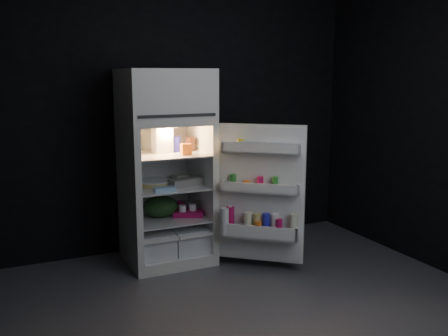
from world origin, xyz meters
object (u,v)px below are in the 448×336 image
refrigerator (165,160)px  egg_carton (186,182)px  yogurt_tray (188,213)px  milk_jug (162,140)px  fridge_door (260,197)px

refrigerator → egg_carton: bearing=-42.7°
egg_carton → yogurt_tray: (0.03, 0.04, -0.31)m
refrigerator → egg_carton: (0.15, -0.14, -0.19)m
milk_jug → yogurt_tray: (0.21, -0.10, -0.69)m
fridge_door → egg_carton: (-0.51, 0.48, 0.08)m
milk_jug → egg_carton: (0.18, -0.14, -0.38)m
refrigerator → fridge_door: bearing=-42.8°
refrigerator → yogurt_tray: (0.19, -0.10, -0.50)m
refrigerator → egg_carton: size_ratio=5.55×
yogurt_tray → refrigerator: bearing=175.6°
refrigerator → yogurt_tray: size_ratio=6.38×
egg_carton → yogurt_tray: egg_carton is taller
fridge_door → yogurt_tray: size_ratio=4.37×
refrigerator → milk_jug: bearing=173.8°
milk_jug → egg_carton: milk_jug is taller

